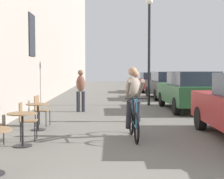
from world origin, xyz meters
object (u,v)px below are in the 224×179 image
object	(u,v)px
cafe_table_far	(38,111)
parked_car_third	(166,85)
parked_car_second	(190,90)
cafe_table_mid	(22,122)
cafe_chair_mid_toward_wall	(25,118)
parked_car_fourth	(151,82)
pedestrian_near	(135,93)
street_lamp	(149,37)
pedestrian_mid	(81,88)
cyclist_on_bicycle	(133,104)
cafe_chair_far_toward_street	(40,108)

from	to	relation	value
cafe_table_far	parked_car_third	bearing A→B (deg)	61.78
parked_car_second	cafe_table_mid	bearing A→B (deg)	-129.40
parked_car_second	parked_car_third	distance (m)	5.51
cafe_chair_mid_toward_wall	parked_car_fourth	xyz separation A→B (m)	(5.19, 16.92, 0.23)
parked_car_fourth	cafe_chair_mid_toward_wall	bearing A→B (deg)	-107.07
parked_car_third	pedestrian_near	bearing A→B (deg)	-106.59
street_lamp	parked_car_third	bearing A→B (deg)	67.74
parked_car_third	parked_car_fourth	size ratio (longest dim) A/B	1.07
cafe_chair_mid_toward_wall	cafe_table_mid	bearing A→B (deg)	-82.69
pedestrian_mid	parked_car_second	size ratio (longest dim) A/B	0.37
cafe_chair_mid_toward_wall	pedestrian_near	world-z (taller)	pedestrian_near
cafe_table_mid	pedestrian_near	bearing A→B (deg)	51.22
cafe_chair_mid_toward_wall	parked_car_second	size ratio (longest dim) A/B	0.20
cyclist_on_bicycle	street_lamp	xyz separation A→B (m)	(1.33, 7.35, 2.30)
cafe_chair_mid_toward_wall	parked_car_third	xyz separation A→B (m)	(5.30, 11.20, 0.27)
cafe_chair_mid_toward_wall	parked_car_fourth	size ratio (longest dim) A/B	0.22
cafe_table_mid	parked_car_third	bearing A→B (deg)	66.10
cafe_table_far	cyclist_on_bicycle	bearing A→B (deg)	-22.73
street_lamp	cafe_chair_far_toward_street	bearing A→B (deg)	-124.83
cafe_table_far	parked_car_fourth	bearing A→B (deg)	71.61
cafe_table_mid	cafe_table_far	bearing A→B (deg)	91.54
cafe_table_far	pedestrian_mid	size ratio (longest dim) A/B	0.44
cafe_table_far	parked_car_fourth	distance (m)	16.39
cafe_table_mid	pedestrian_near	world-z (taller)	pedestrian_near
street_lamp	pedestrian_mid	bearing A→B (deg)	-141.75
cafe_chair_far_toward_street	cyclist_on_bicycle	distance (m)	3.12
cafe_chair_far_toward_street	parked_car_fourth	world-z (taller)	parked_car_fourth
street_lamp	parked_car_fourth	distance (m)	9.64
pedestrian_mid	parked_car_fourth	world-z (taller)	pedestrian_mid
street_lamp	parked_car_fourth	bearing A→B (deg)	81.77
street_lamp	parked_car_second	world-z (taller)	street_lamp
street_lamp	parked_car_third	world-z (taller)	street_lamp
cafe_table_far	street_lamp	world-z (taller)	street_lamp
parked_car_second	pedestrian_near	bearing A→B (deg)	-130.12
parked_car_second	parked_car_fourth	distance (m)	11.22
cafe_table_far	parked_car_fourth	size ratio (longest dim) A/B	0.18
cyclist_on_bicycle	street_lamp	bearing A→B (deg)	79.76
cafe_table_mid	pedestrian_near	distance (m)	4.36
street_lamp	parked_car_second	xyz separation A→B (m)	(1.39, -1.97, -2.29)
pedestrian_mid	cafe_chair_far_toward_street	bearing A→B (deg)	-106.15
parked_car_fourth	cafe_chair_far_toward_street	bearing A→B (deg)	-109.44
parked_car_fourth	parked_car_second	bearing A→B (deg)	-89.75
cyclist_on_bicycle	pedestrian_near	world-z (taller)	cyclist_on_bicycle
cafe_chair_far_toward_street	pedestrian_mid	distance (m)	3.44
parked_car_fourth	street_lamp	bearing A→B (deg)	-98.23
cafe_chair_far_toward_street	parked_car_second	xyz separation A→B (m)	(5.30, 3.64, 0.30)
cafe_chair_mid_toward_wall	cafe_chair_far_toward_street	size ratio (longest dim) A/B	1.00
cyclist_on_bicycle	parked_car_second	size ratio (longest dim) A/B	0.40
cafe_chair_mid_toward_wall	pedestrian_near	distance (m)	3.97
cyclist_on_bicycle	cafe_table_mid	bearing A→B (deg)	-159.65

